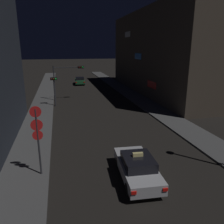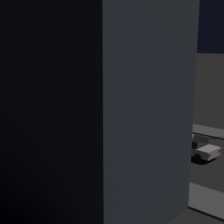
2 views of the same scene
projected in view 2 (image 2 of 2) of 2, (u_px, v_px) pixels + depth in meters
The scene contains 7 objects.
sidewalk_right at pixel (70, 104), 45.55m from camera, with size 2.76×68.68×0.12m, color #4C4C4C.
building_facade_left at pixel (26, 67), 20.27m from camera, with size 6.70×19.10×14.45m.
building_facade_right at pixel (87, 56), 48.51m from camera, with size 6.67×28.76×12.54m.
taxi at pixel (190, 146), 26.04m from camera, with size 2.10×4.56×1.62m.
traffic_light_overhead at pixel (10, 88), 36.83m from camera, with size 4.10×0.42×4.75m.
traffic_light_left_kerb at pixel (12, 101), 33.87m from camera, with size 0.80×0.42×3.68m.
sign_pole_left at pixel (133, 134), 22.88m from camera, with size 0.64×0.10×3.99m.
Camera 2 is at (-22.89, -1.76, 9.03)m, focal length 53.70 mm.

